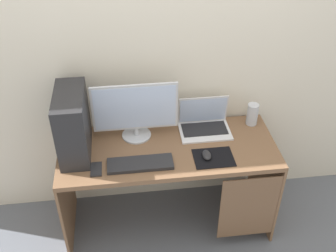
{
  "coord_description": "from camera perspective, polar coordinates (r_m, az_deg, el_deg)",
  "views": [
    {
      "loc": [
        -0.27,
        -2.11,
        2.48
      ],
      "look_at": [
        0.0,
        0.0,
        0.91
      ],
      "focal_mm": 43.78,
      "sensor_mm": 36.0,
      "label": 1
    }
  ],
  "objects": [
    {
      "name": "ground_plane",
      "position": [
        3.27,
        0.0,
        -12.89
      ],
      "size": [
        8.0,
        8.0,
        0.0
      ],
      "primitive_type": "plane",
      "color": "slate"
    },
    {
      "name": "wall_back",
      "position": [
        2.73,
        -0.86,
        10.92
      ],
      "size": [
        4.0,
        0.05,
        2.6
      ],
      "color": "beige",
      "rests_on": "ground_plane"
    },
    {
      "name": "desk",
      "position": [
        2.85,
        0.41,
        -5.36
      ],
      "size": [
        1.47,
        0.6,
        0.73
      ],
      "color": "brown",
      "rests_on": "ground_plane"
    },
    {
      "name": "pc_tower",
      "position": [
        2.66,
        -13.11,
        0.25
      ],
      "size": [
        0.19,
        0.42,
        0.44
      ],
      "primitive_type": "cube",
      "color": "#232326",
      "rests_on": "desk"
    },
    {
      "name": "monitor",
      "position": [
        2.74,
        -4.59,
        2.1
      ],
      "size": [
        0.57,
        0.2,
        0.42
      ],
      "color": "#B7BCC6",
      "rests_on": "desk"
    },
    {
      "name": "laptop",
      "position": [
        2.91,
        5.06,
        0.31
      ],
      "size": [
        0.36,
        0.24,
        0.23
      ],
      "color": "silver",
      "rests_on": "desk"
    },
    {
      "name": "speaker",
      "position": [
        2.99,
        11.66,
        1.61
      ],
      "size": [
        0.08,
        0.08,
        0.16
      ],
      "primitive_type": "cylinder",
      "color": "#B7BCC6",
      "rests_on": "desk"
    },
    {
      "name": "keyboard",
      "position": [
        2.62,
        -3.89,
        -5.27
      ],
      "size": [
        0.42,
        0.14,
        0.02
      ],
      "primitive_type": "cube",
      "color": "#232326",
      "rests_on": "desk"
    },
    {
      "name": "mousepad",
      "position": [
        2.69,
        6.36,
        -4.41
      ],
      "size": [
        0.26,
        0.2,
        0.0
      ],
      "primitive_type": "cube",
      "color": "black",
      "rests_on": "desk"
    },
    {
      "name": "mouse_left",
      "position": [
        2.68,
        5.4,
        -4.04
      ],
      "size": [
        0.06,
        0.1,
        0.03
      ],
      "primitive_type": "ellipsoid",
      "color": "#232326",
      "rests_on": "mousepad"
    },
    {
      "name": "cell_phone",
      "position": [
        2.63,
        -9.96,
        -5.95
      ],
      "size": [
        0.07,
        0.13,
        0.01
      ],
      "primitive_type": "cube",
      "color": "#232326",
      "rests_on": "desk"
    }
  ]
}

